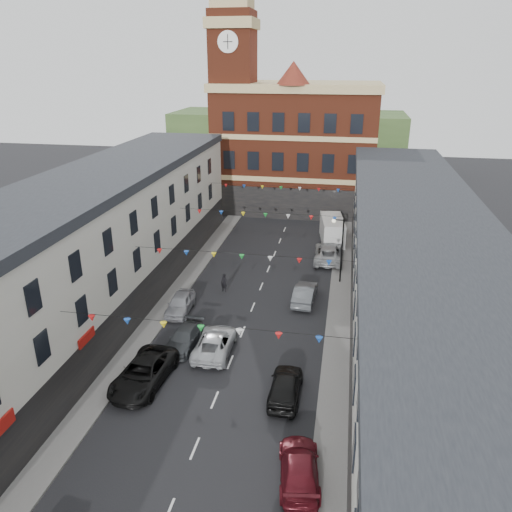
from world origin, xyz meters
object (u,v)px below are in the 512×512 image
Objects in this scene: car_right_d at (285,386)px; pedestrian at (224,283)px; car_right_c at (299,468)px; white_van at (332,230)px; car_right_f at (328,253)px; car_left_e at (180,303)px; car_left_c at (144,373)px; street_lamp at (339,242)px; moving_car at (215,342)px; car_right_e at (305,293)px; car_left_d at (184,338)px.

car_right_d is 2.80× the size of pedestrian.
pedestrian is (-8.49, 19.47, 0.13)m from car_right_c.
pedestrian is (-8.59, -14.47, -0.49)m from white_van.
car_left_e is at bearing 48.33° from car_right_f.
car_right_f is (10.18, 22.43, 0.02)m from car_left_c.
car_right_d is 15.15m from pedestrian.
street_lamp is at bearing 39.02° from pedestrian.
moving_car is at bearing -37.25° from car_right_d.
car_right_d is at bearing -100.96° from white_van.
car_right_e is 9.56m from car_right_f.
car_right_d is at bearing -46.65° from car_left_e.
car_right_e reaches higher than moving_car.
car_right_d is (-1.44, 6.05, 0.10)m from car_right_c.
car_right_d reaches higher than car_right_e.
car_right_f is at bearing 66.39° from car_left_d.
white_van is at bearing 78.01° from pedestrian.
car_right_f is (11.00, 12.98, 0.08)m from car_left_e.
car_left_e is at bearing -128.45° from white_van.
car_right_c is at bearing -47.75° from pedestrian.
car_right_e is (-2.50, -4.25, -3.14)m from street_lamp.
car_left_e is 21.78m from white_van.
car_right_e is at bearing 17.43° from car_left_e.
car_left_e is at bearing 98.97° from car_left_c.
car_left_d is 0.75× the size of car_right_f.
car_left_d is at bearing 80.90° from car_left_c.
car_right_c is 6.22m from car_right_d.
street_lamp reaches higher than white_van.
car_left_e is at bearing -62.00° from car_right_c.
street_lamp reaches higher than car_right_c.
car_left_e is (-12.05, -7.79, -3.17)m from street_lamp.
street_lamp is 1.02× the size of car_right_f.
street_lamp is 1.36× the size of car_left_d.
car_left_c is (-11.23, -17.24, -3.11)m from street_lamp.
white_van is at bearing 73.96° from car_left_c.
pedestrian is at bearing 56.54° from car_left_e.
car_right_d is at bearing 84.89° from car_right_f.
car_right_e is 7.07m from pedestrian.
white_van is (11.10, 18.73, 0.56)m from car_left_e.
moving_car is (-7.85, -12.92, -3.18)m from street_lamp.
car_right_f reaches higher than car_left_c.
car_left_c is 1.23× the size of car_right_e.
car_right_f reaches higher than car_right_e.
car_left_c reaches higher than car_right_e.
street_lamp reaches higher than car_left_c.
car_right_d is (-2.49, -16.95, -3.13)m from street_lamp.
car_right_c reaches higher than car_left_d.
car_left_e reaches higher than car_right_c.
pedestrian is (-7.03, 0.72, 0.05)m from car_right_e.
pedestrian reaches higher than car_left_d.
car_right_c is (11.00, -15.21, -0.06)m from car_left_e.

